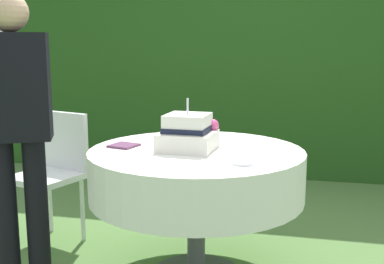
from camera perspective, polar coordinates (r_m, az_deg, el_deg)
foliage_hedge at (r=5.08m, az=6.76°, el=10.04°), size 5.43×0.57×2.64m
cake_table at (r=2.66m, az=0.53°, el=-5.04°), size 1.21×1.21×0.76m
wedding_cake at (r=2.61m, az=-0.46°, el=-0.17°), size 0.31×0.31×0.29m
serving_plate_near at (r=2.96m, az=2.08°, el=-0.61°), size 0.15×0.15×0.01m
serving_plate_far at (r=2.31m, az=6.16°, el=-3.74°), size 0.11×0.11×0.01m
napkin_stack at (r=2.73m, az=-8.27°, el=-1.64°), size 0.17×0.17×0.01m
garden_chair at (r=3.34m, az=-16.29°, el=-3.83°), size 0.51×0.51×0.89m
standing_person at (r=2.61m, az=-20.60°, el=0.82°), size 0.41×0.33×1.60m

